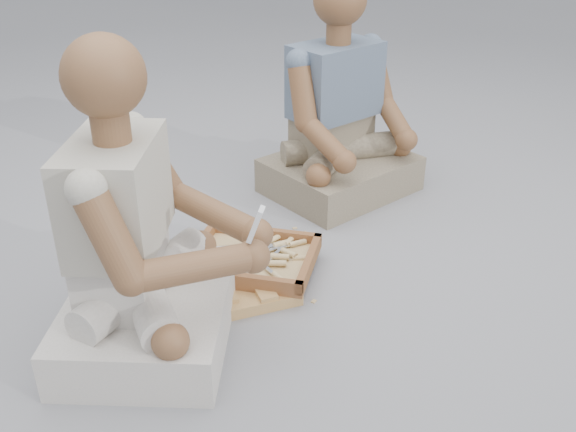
{
  "coord_description": "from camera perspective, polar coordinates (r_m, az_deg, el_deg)",
  "views": [
    {
      "loc": [
        -0.22,
        -1.83,
        1.35
      ],
      "look_at": [
        0.02,
        0.14,
        0.3
      ],
      "focal_mm": 40.0,
      "sensor_mm": 36.0,
      "label": 1
    }
  ],
  "objects": [
    {
      "name": "chisel_7",
      "position": [
        2.47,
        -0.3,
        -3.13
      ],
      "size": [
        0.16,
        0.17,
        0.02
      ],
      "rotation": [
        0.0,
        0.0,
        -0.83
      ],
      "color": "silver",
      "rests_on": "tool_tray"
    },
    {
      "name": "wood_chip_10",
      "position": [
        2.3,
        -7.1,
        -8.19
      ],
      "size": [
        0.02,
        0.02,
        0.0
      ],
      "primitive_type": "cube",
      "rotation": [
        0.0,
        0.0,
        2.66
      ],
      "color": "tan",
      "rests_on": "ground"
    },
    {
      "name": "wood_chip_8",
      "position": [
        2.7,
        -2.92,
        -2.1
      ],
      "size": [
        0.02,
        0.02,
        0.0
      ],
      "primitive_type": "cube",
      "rotation": [
        0.0,
        0.0,
        1.04
      ],
      "color": "tan",
      "rests_on": "ground"
    },
    {
      "name": "chisel_3",
      "position": [
        2.32,
        -1.12,
        -5.29
      ],
      "size": [
        0.12,
        0.2,
        0.02
      ],
      "rotation": [
        0.0,
        0.0,
        -1.1
      ],
      "color": "silver",
      "rests_on": "tool_tray"
    },
    {
      "name": "carved_panel",
      "position": [
        2.39,
        -7.77,
        -6.22
      ],
      "size": [
        0.73,
        0.57,
        0.04
      ],
      "primitive_type": "cube",
      "rotation": [
        0.0,
        0.0,
        0.24
      ],
      "color": "#AF8743",
      "rests_on": "ground"
    },
    {
      "name": "wood_chip_1",
      "position": [
        2.49,
        -9.39,
        -5.34
      ],
      "size": [
        0.02,
        0.02,
        0.0
      ],
      "primitive_type": "cube",
      "rotation": [
        0.0,
        0.0,
        0.95
      ],
      "color": "tan",
      "rests_on": "ground"
    },
    {
      "name": "mobile_phone",
      "position": [
        1.84,
        -2.88,
        -0.74
      ],
      "size": [
        0.06,
        0.06,
        0.11
      ],
      "rotation": [
        -0.35,
        0.0,
        -1.84
      ],
      "color": "silver",
      "rests_on": "craftsman"
    },
    {
      "name": "companion",
      "position": [
        3.01,
        4.63,
        8.16
      ],
      "size": [
        0.82,
        0.78,
        1.01
      ],
      "rotation": [
        0.0,
        0.0,
        3.72
      ],
      "color": "gray",
      "rests_on": "ground"
    },
    {
      "name": "wood_chip_5",
      "position": [
        2.75,
        1.5,
        -1.49
      ],
      "size": [
        0.02,
        0.02,
        0.0
      ],
      "primitive_type": "cube",
      "rotation": [
        0.0,
        0.0,
        0.63
      ],
      "color": "tan",
      "rests_on": "ground"
    },
    {
      "name": "wood_chip_9",
      "position": [
        2.52,
        1.81,
        -4.48
      ],
      "size": [
        0.02,
        0.02,
        0.0
      ],
      "primitive_type": "cube",
      "rotation": [
        0.0,
        0.0,
        0.24
      ],
      "color": "tan",
      "rests_on": "ground"
    },
    {
      "name": "wood_chip_0",
      "position": [
        2.78,
        0.61,
        -1.09
      ],
      "size": [
        0.02,
        0.02,
        0.0
      ],
      "primitive_type": "cube",
      "rotation": [
        0.0,
        0.0,
        0.07
      ],
      "color": "tan",
      "rests_on": "ground"
    },
    {
      "name": "wood_chip_4",
      "position": [
        2.36,
        -1.83,
        -6.97
      ],
      "size": [
        0.02,
        0.02,
        0.0
      ],
      "primitive_type": "cube",
      "rotation": [
        0.0,
        0.0,
        1.79
      ],
      "color": "tan",
      "rests_on": "ground"
    },
    {
      "name": "tool_tray",
      "position": [
        2.45,
        -3.14,
        -3.84
      ],
      "size": [
        0.56,
        0.51,
        0.06
      ],
      "rotation": [
        0.0,
        0.0,
        -0.35
      ],
      "color": "brown",
      "rests_on": "carved_panel"
    },
    {
      "name": "chisel_1",
      "position": [
        2.43,
        -1.22,
        -3.58
      ],
      "size": [
        0.22,
        0.07,
        0.02
      ],
      "rotation": [
        0.0,
        0.0,
        -0.25
      ],
      "color": "silver",
      "rests_on": "tool_tray"
    },
    {
      "name": "chisel_4",
      "position": [
        2.52,
        -3.29,
        -2.54
      ],
      "size": [
        0.22,
        0.03,
        0.02
      ],
      "rotation": [
        0.0,
        0.0,
        0.07
      ],
      "color": "silver",
      "rests_on": "tool_tray"
    },
    {
      "name": "wood_chip_3",
      "position": [
        2.82,
        -5.65,
        -0.78
      ],
      "size": [
        0.02,
        0.02,
        0.0
      ],
      "primitive_type": "cube",
      "rotation": [
        0.0,
        0.0,
        1.63
      ],
      "color": "tan",
      "rests_on": "ground"
    },
    {
      "name": "chisel_0",
      "position": [
        2.44,
        0.71,
        -3.79
      ],
      "size": [
        0.22,
        0.02,
        0.02
      ],
      "rotation": [
        0.0,
        0.0,
        -0.02
      ],
      "color": "silver",
      "rests_on": "tool_tray"
    },
    {
      "name": "wood_chip_6",
      "position": [
        2.24,
        -7.52,
        -9.45
      ],
      "size": [
        0.02,
        0.02,
        0.0
      ],
      "primitive_type": "cube",
      "rotation": [
        0.0,
        0.0,
        1.83
      ],
      "color": "tan",
      "rests_on": "ground"
    },
    {
      "name": "wood_chip_2",
      "position": [
        2.32,
        2.31,
        -7.59
      ],
      "size": [
        0.02,
        0.02,
        0.0
      ],
      "primitive_type": "cube",
      "rotation": [
        0.0,
        0.0,
        0.92
      ],
      "color": "tan",
      "rests_on": "ground"
    },
    {
      "name": "chisel_2",
      "position": [
        2.39,
        -1.52,
        -4.19
      ],
      "size": [
        0.22,
        0.05,
        0.02
      ],
      "rotation": [
        0.0,
        0.0,
        -0.15
      ],
      "color": "silver",
      "rests_on": "tool_tray"
    },
    {
      "name": "chisel_9",
      "position": [
        2.53,
        -1.59,
        -2.25
      ],
      "size": [
        0.18,
        0.16,
        0.02
      ],
      "rotation": [
        0.0,
        0.0,
        0.73
      ],
      "color": "silver",
      "rests_on": "tool_tray"
    },
    {
      "name": "chisel_6",
      "position": [
        2.52,
        0.43,
        -2.53
      ],
      "size": [
        0.21,
        0.09,
        0.02
      ],
      "rotation": [
        0.0,
        0.0,
        0.33
      ],
      "color": "silver",
      "rests_on": "tool_tray"
    },
    {
      "name": "chisel_5",
      "position": [
        2.51,
        -1.02,
        -2.57
      ],
      "size": [
        0.21,
        0.09,
        0.02
      ],
      "rotation": [
        0.0,
        0.0,
        0.34
      ],
      "color": "silver",
      "rests_on": "tool_tray"
    },
    {
      "name": "chisel_8",
      "position": [
        2.52,
        -0.08,
        -2.4
      ],
      "size": [
        0.14,
        0.19,
        0.02
      ],
      "rotation": [
        0.0,
        0.0,
        0.96
      ],
      "color": "silver",
      "rests_on": "tool_tray"
    },
    {
      "name": "ground",
      "position": [
        2.28,
        -0.01,
        -8.37
      ],
      "size": [
        60.0,
        60.0,
        0.0
      ],
      "primitive_type": "plane",
      "color": "gray",
      "rests_on": "ground"
    },
    {
      "name": "wood_chip_7",
      "position": [
        2.79,
        -2.42,
        -1.02
      ],
      "size": [
        0.02,
        0.02,
        0.0
      ],
      "primitive_type": "cube",
      "rotation": [
        0.0,
        0.0,
        1.41
      ],
      "color": "tan",
      "rests_on": "ground"
    },
    {
      "name": "craftsman",
      "position": [
        2.03,
        -13.02,
        -2.88
      ],
      "size": [
        0.71,
        0.71,
        0.99
      ],
      "rotation": [
        0.0,
        0.0,
        -1.73
      ],
      "color": "beige",
      "rests_on": "ground"
    }
  ]
}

